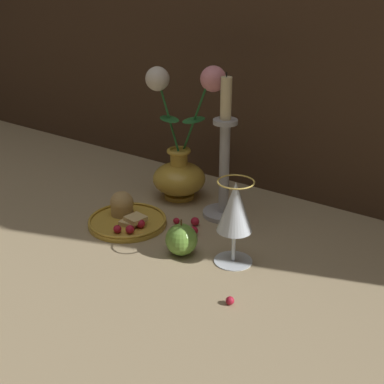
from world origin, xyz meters
name	(u,v)px	position (x,y,z in m)	size (l,w,h in m)	color
ground_plane	(161,233)	(0.00, 0.00, 0.00)	(2.40, 2.40, 0.00)	#9E8966
vase	(180,158)	(-0.08, 0.18, 0.10)	(0.20, 0.13, 0.33)	gold
plate_with_pastries	(126,216)	(-0.09, -0.01, 0.02)	(0.17, 0.17, 0.07)	gold
wine_glass	(235,210)	(0.19, -0.01, 0.11)	(0.08, 0.08, 0.17)	silver
candlestick	(224,166)	(0.06, 0.15, 0.12)	(0.09, 0.09, 0.33)	#A3A3A8
apple_beside_vase	(181,240)	(0.09, -0.04, 0.03)	(0.06, 0.06, 0.08)	#669938
berry_near_plate	(195,221)	(0.04, 0.07, 0.01)	(0.02, 0.02, 0.02)	#AD192D
berry_front_center	(194,231)	(0.06, 0.04, 0.01)	(0.02, 0.02, 0.02)	#AD192D
berry_by_glass_stem	(230,301)	(0.26, -0.13, 0.01)	(0.01, 0.01, 0.01)	#AD192D
berry_under_candlestick	(178,221)	(0.00, 0.06, 0.01)	(0.01, 0.01, 0.01)	#AD192D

